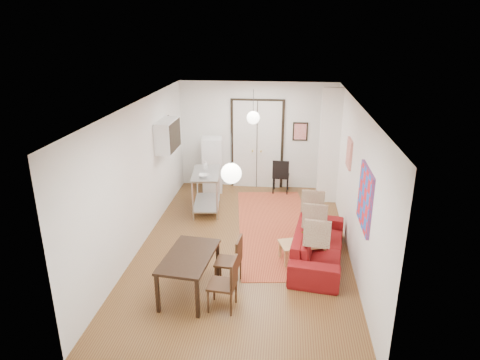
# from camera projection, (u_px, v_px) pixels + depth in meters

# --- Properties ---
(floor) EXTENTS (7.00, 7.00, 0.00)m
(floor) POSITION_uv_depth(u_px,v_px,m) (244.00, 245.00, 8.82)
(floor) COLOR brown
(floor) RESTS_ON ground
(ceiling) EXTENTS (4.20, 7.00, 0.02)m
(ceiling) POSITION_uv_depth(u_px,v_px,m) (245.00, 105.00, 7.83)
(ceiling) COLOR white
(ceiling) RESTS_ON wall_back
(wall_back) EXTENTS (4.20, 0.02, 2.90)m
(wall_back) POSITION_uv_depth(u_px,v_px,m) (257.00, 136.00, 11.59)
(wall_back) COLOR white
(wall_back) RESTS_ON floor
(wall_front) EXTENTS (4.20, 0.02, 2.90)m
(wall_front) POSITION_uv_depth(u_px,v_px,m) (216.00, 278.00, 5.05)
(wall_front) COLOR white
(wall_front) RESTS_ON floor
(wall_left) EXTENTS (0.02, 7.00, 2.90)m
(wall_left) POSITION_uv_depth(u_px,v_px,m) (140.00, 175.00, 8.54)
(wall_left) COLOR white
(wall_left) RESTS_ON floor
(wall_right) EXTENTS (0.02, 7.00, 2.90)m
(wall_right) POSITION_uv_depth(u_px,v_px,m) (355.00, 183.00, 8.11)
(wall_right) COLOR white
(wall_right) RESTS_ON floor
(double_doors) EXTENTS (1.44, 0.06, 2.50)m
(double_doors) POSITION_uv_depth(u_px,v_px,m) (257.00, 145.00, 11.64)
(double_doors) COLOR silver
(double_doors) RESTS_ON wall_back
(stub_partition) EXTENTS (0.50, 0.10, 2.90)m
(stub_partition) POSITION_uv_depth(u_px,v_px,m) (329.00, 147.00, 10.52)
(stub_partition) COLOR white
(stub_partition) RESTS_ON floor
(wall_cabinet) EXTENTS (0.35, 1.00, 0.70)m
(wall_cabinet) POSITION_uv_depth(u_px,v_px,m) (168.00, 135.00, 9.77)
(wall_cabinet) COLOR white
(wall_cabinet) RESTS_ON wall_left
(painting_popart) EXTENTS (0.05, 1.00, 1.00)m
(painting_popart) POSITION_uv_depth(u_px,v_px,m) (365.00, 198.00, 6.87)
(painting_popart) COLOR red
(painting_popart) RESTS_ON wall_right
(painting_abstract) EXTENTS (0.05, 0.50, 0.60)m
(painting_abstract) POSITION_uv_depth(u_px,v_px,m) (349.00, 153.00, 8.74)
(painting_abstract) COLOR beige
(painting_abstract) RESTS_ON wall_right
(poster_back) EXTENTS (0.40, 0.03, 0.50)m
(poster_back) POSITION_uv_depth(u_px,v_px,m) (300.00, 132.00, 11.40)
(poster_back) COLOR red
(poster_back) RESTS_ON wall_back
(print_left) EXTENTS (0.03, 0.44, 0.54)m
(print_left) POSITION_uv_depth(u_px,v_px,m) (167.00, 128.00, 10.23)
(print_left) COLOR #A46244
(print_left) RESTS_ON wall_left
(pendant_back) EXTENTS (0.30, 0.30, 0.80)m
(pendant_back) POSITION_uv_depth(u_px,v_px,m) (253.00, 118.00, 9.92)
(pendant_back) COLOR white
(pendant_back) RESTS_ON ceiling
(pendant_front) EXTENTS (0.30, 0.30, 0.80)m
(pendant_front) POSITION_uv_depth(u_px,v_px,m) (231.00, 173.00, 6.18)
(pendant_front) COLOR white
(pendant_front) RESTS_ON ceiling
(kilim_rug) EXTENTS (2.14, 4.48, 0.01)m
(kilim_rug) POSITION_uv_depth(u_px,v_px,m) (276.00, 228.00, 9.56)
(kilim_rug) COLOR #B9532E
(kilim_rug) RESTS_ON floor
(sofa) EXTENTS (2.36, 1.19, 0.66)m
(sofa) POSITION_uv_depth(u_px,v_px,m) (318.00, 245.00, 8.14)
(sofa) COLOR maroon
(sofa) RESTS_ON floor
(coffee_table) EXTENTS (0.95, 0.71, 0.38)m
(coffee_table) POSITION_uv_depth(u_px,v_px,m) (302.00, 245.00, 8.14)
(coffee_table) COLOR tan
(coffee_table) RESTS_ON floor
(potted_plant) EXTENTS (0.37, 0.40, 0.37)m
(potted_plant) POSITION_uv_depth(u_px,v_px,m) (308.00, 234.00, 8.05)
(potted_plant) COLOR #3D6D31
(potted_plant) RESTS_ON coffee_table
(kitchen_counter) EXTENTS (0.78, 1.33, 0.97)m
(kitchen_counter) POSITION_uv_depth(u_px,v_px,m) (206.00, 186.00, 10.29)
(kitchen_counter) COLOR #B6B9BB
(kitchen_counter) RESTS_ON floor
(bowl) EXTENTS (0.25, 0.25, 0.06)m
(bowl) POSITION_uv_depth(u_px,v_px,m) (204.00, 175.00, 9.89)
(bowl) COLOR silver
(bowl) RESTS_ON kitchen_counter
(soap_bottle) EXTENTS (0.10, 0.10, 0.20)m
(soap_bottle) POSITION_uv_depth(u_px,v_px,m) (206.00, 165.00, 10.38)
(soap_bottle) COLOR teal
(soap_bottle) RESTS_ON kitchen_counter
(fridge) EXTENTS (0.58, 0.58, 1.48)m
(fridge) POSITION_uv_depth(u_px,v_px,m) (212.00, 165.00, 11.49)
(fridge) COLOR silver
(fridge) RESTS_ON floor
(dining_table) EXTENTS (0.87, 1.37, 0.72)m
(dining_table) POSITION_uv_depth(u_px,v_px,m) (189.00, 259.00, 7.03)
(dining_table) COLOR black
(dining_table) RESTS_ON floor
(dining_chair_near) EXTENTS (0.47, 0.62, 0.89)m
(dining_chair_near) POSITION_uv_depth(u_px,v_px,m) (229.00, 255.00, 7.42)
(dining_chair_near) COLOR #361F11
(dining_chair_near) RESTS_ON floor
(dining_chair_far) EXTENTS (0.47, 0.62, 0.89)m
(dining_chair_far) POSITION_uv_depth(u_px,v_px,m) (223.00, 277.00, 6.77)
(dining_chair_far) COLOR #361F11
(dining_chair_far) RESTS_ON floor
(black_side_chair) EXTENTS (0.45, 0.45, 0.94)m
(black_side_chair) POSITION_uv_depth(u_px,v_px,m) (281.00, 172.00, 11.53)
(black_side_chair) COLOR black
(black_side_chair) RESTS_ON floor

